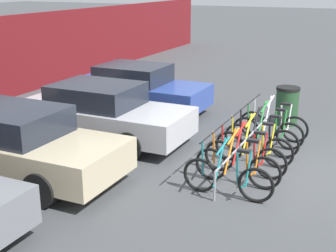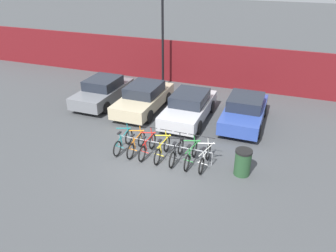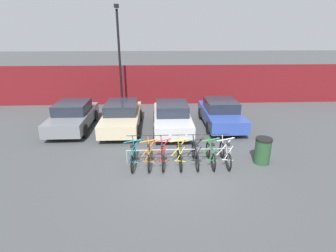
{
  "view_description": "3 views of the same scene",
  "coord_description": "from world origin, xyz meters",
  "px_view_note": "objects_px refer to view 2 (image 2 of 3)",
  "views": [
    {
      "loc": [
        -9.04,
        -1.81,
        3.77
      ],
      "look_at": [
        -0.76,
        2.11,
        0.89
      ],
      "focal_mm": 50.0,
      "sensor_mm": 36.0,
      "label": 1
    },
    {
      "loc": [
        4.36,
        -9.99,
        7.22
      ],
      "look_at": [
        0.24,
        0.94,
        1.25
      ],
      "focal_mm": 35.0,
      "sensor_mm": 36.0,
      "label": 2
    },
    {
      "loc": [
        -0.71,
        -8.46,
        4.87
      ],
      "look_at": [
        -0.21,
        2.13,
        1.0
      ],
      "focal_mm": 28.0,
      "sensor_mm": 36.0,
      "label": 3
    }
  ],
  "objects_px": {
    "car_grey": "(103,91)",
    "car_blue": "(245,111)",
    "car_beige": "(144,98)",
    "bike_rack": "(164,145)",
    "bicycle_yellow": "(162,149)",
    "bicycle_white": "(205,158)",
    "trash_bin": "(243,162)",
    "bicycle_green": "(191,155)",
    "bicycle_teal": "(123,142)",
    "lamp_post": "(163,29)",
    "bicycle_red": "(147,146)",
    "bicycle_black": "(177,152)",
    "car_silver": "(189,107)",
    "bicycle_orange": "(136,144)"
  },
  "relations": [
    {
      "from": "bicycle_yellow",
      "to": "bicycle_white",
      "type": "relative_size",
      "value": 1.0
    },
    {
      "from": "bicycle_red",
      "to": "car_beige",
      "type": "height_order",
      "value": "car_beige"
    },
    {
      "from": "bicycle_red",
      "to": "bike_rack",
      "type": "bearing_deg",
      "value": 13.27
    },
    {
      "from": "car_blue",
      "to": "lamp_post",
      "type": "xyz_separation_m",
      "value": [
        -5.69,
        3.7,
        2.83
      ]
    },
    {
      "from": "bicycle_yellow",
      "to": "bicycle_white",
      "type": "height_order",
      "value": "same"
    },
    {
      "from": "bike_rack",
      "to": "bicycle_yellow",
      "type": "bearing_deg",
      "value": -93.28
    },
    {
      "from": "car_beige",
      "to": "car_blue",
      "type": "height_order",
      "value": "same"
    },
    {
      "from": "car_grey",
      "to": "lamp_post",
      "type": "xyz_separation_m",
      "value": [
        2.1,
        3.78,
        2.83
      ]
    },
    {
      "from": "bike_rack",
      "to": "bicycle_black",
      "type": "xyz_separation_m",
      "value": [
        0.61,
        -0.15,
        -0.11
      ]
    },
    {
      "from": "bike_rack",
      "to": "bicycle_red",
      "type": "height_order",
      "value": "bicycle_red"
    },
    {
      "from": "lamp_post",
      "to": "car_grey",
      "type": "bearing_deg",
      "value": -119.03
    },
    {
      "from": "bicycle_black",
      "to": "bicycle_teal",
      "type": "bearing_deg",
      "value": -179.13
    },
    {
      "from": "bike_rack",
      "to": "trash_bin",
      "type": "bearing_deg",
      "value": -3.17
    },
    {
      "from": "bicycle_green",
      "to": "car_beige",
      "type": "relative_size",
      "value": 0.39
    },
    {
      "from": "trash_bin",
      "to": "bicycle_yellow",
      "type": "bearing_deg",
      "value": 179.48
    },
    {
      "from": "bicycle_teal",
      "to": "bicycle_white",
      "type": "relative_size",
      "value": 1.0
    },
    {
      "from": "bicycle_green",
      "to": "bicycle_teal",
      "type": "bearing_deg",
      "value": 179.76
    },
    {
      "from": "bicycle_green",
      "to": "car_silver",
      "type": "distance_m",
      "value": 4.01
    },
    {
      "from": "bicycle_red",
      "to": "car_grey",
      "type": "xyz_separation_m",
      "value": [
        -4.54,
        4.19,
        0.31
      ]
    },
    {
      "from": "bicycle_teal",
      "to": "trash_bin",
      "type": "bearing_deg",
      "value": 0.88
    },
    {
      "from": "bike_rack",
      "to": "car_beige",
      "type": "distance_m",
      "value": 4.76
    },
    {
      "from": "bicycle_red",
      "to": "bicycle_green",
      "type": "xyz_separation_m",
      "value": [
        1.86,
        0.0,
        0.0
      ]
    },
    {
      "from": "bicycle_yellow",
      "to": "bicycle_black",
      "type": "bearing_deg",
      "value": -0.61
    },
    {
      "from": "car_silver",
      "to": "bicycle_green",
      "type": "bearing_deg",
      "value": -71.59
    },
    {
      "from": "bicycle_green",
      "to": "bicycle_orange",
      "type": "bearing_deg",
      "value": 179.76
    },
    {
      "from": "bicycle_orange",
      "to": "car_blue",
      "type": "distance_m",
      "value": 5.7
    },
    {
      "from": "bicycle_black",
      "to": "car_blue",
      "type": "relative_size",
      "value": 0.41
    },
    {
      "from": "car_grey",
      "to": "lamp_post",
      "type": "distance_m",
      "value": 5.17
    },
    {
      "from": "bicycle_black",
      "to": "lamp_post",
      "type": "relative_size",
      "value": 0.27
    },
    {
      "from": "car_grey",
      "to": "car_beige",
      "type": "xyz_separation_m",
      "value": [
        2.54,
        -0.1,
        0.0
      ]
    },
    {
      "from": "bicycle_black",
      "to": "lamp_post",
      "type": "distance_m",
      "value": 9.34
    },
    {
      "from": "car_grey",
      "to": "bicycle_black",
      "type": "bearing_deg",
      "value": -35.82
    },
    {
      "from": "bicycle_teal",
      "to": "bicycle_red",
      "type": "relative_size",
      "value": 1.0
    },
    {
      "from": "car_grey",
      "to": "trash_bin",
      "type": "distance_m",
      "value": 9.41
    },
    {
      "from": "bicycle_teal",
      "to": "bike_rack",
      "type": "bearing_deg",
      "value": 6.02
    },
    {
      "from": "bicycle_red",
      "to": "car_silver",
      "type": "distance_m",
      "value": 3.86
    },
    {
      "from": "trash_bin",
      "to": "bike_rack",
      "type": "bearing_deg",
      "value": 176.83
    },
    {
      "from": "bicycle_teal",
      "to": "lamp_post",
      "type": "xyz_separation_m",
      "value": [
        -1.33,
        7.97,
        3.14
      ]
    },
    {
      "from": "bicycle_orange",
      "to": "car_silver",
      "type": "distance_m",
      "value": 3.97
    },
    {
      "from": "car_grey",
      "to": "car_blue",
      "type": "height_order",
      "value": "same"
    },
    {
      "from": "bicycle_orange",
      "to": "lamp_post",
      "type": "xyz_separation_m",
      "value": [
        -1.93,
        7.97,
        3.14
      ]
    },
    {
      "from": "bicycle_yellow",
      "to": "bicycle_white",
      "type": "bearing_deg",
      "value": -0.61
    },
    {
      "from": "bicycle_green",
      "to": "car_beige",
      "type": "distance_m",
      "value": 5.63
    },
    {
      "from": "bicycle_black",
      "to": "lamp_post",
      "type": "bearing_deg",
      "value": 115.79
    },
    {
      "from": "bicycle_red",
      "to": "car_beige",
      "type": "bearing_deg",
      "value": 116.6
    },
    {
      "from": "bicycle_red",
      "to": "bicycle_white",
      "type": "xyz_separation_m",
      "value": [
        2.43,
        0.0,
        0.0
      ]
    },
    {
      "from": "lamp_post",
      "to": "trash_bin",
      "type": "distance_m",
      "value": 10.62
    },
    {
      "from": "car_beige",
      "to": "trash_bin",
      "type": "bearing_deg",
      "value": -35.06
    },
    {
      "from": "bicycle_green",
      "to": "bicycle_red",
      "type": "bearing_deg",
      "value": 179.76
    },
    {
      "from": "bicycle_green",
      "to": "car_grey",
      "type": "height_order",
      "value": "car_grey"
    }
  ]
}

